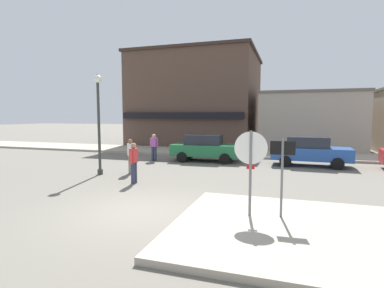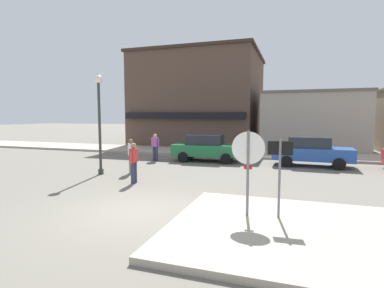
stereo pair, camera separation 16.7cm
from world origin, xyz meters
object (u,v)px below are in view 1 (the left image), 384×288
Objects in this scene: parked_car_second at (310,151)px; pedestrian_kerb_side at (130,155)px; stop_sign at (251,162)px; pedestrian_crossing_far at (134,162)px; parked_car_nearest at (206,147)px; lamp_post at (98,109)px; one_way_sign at (282,170)px; pedestrian_crossing_near at (154,146)px.

pedestrian_kerb_side is at bearing -148.70° from parked_car_second.
pedestrian_crossing_far is at bearing 149.26° from stop_sign.
pedestrian_kerb_side is at bearing -115.48° from parked_car_nearest.
stop_sign is 7.63m from pedestrian_kerb_side.
lamp_post is at bearing -149.46° from parked_car_second.
parked_car_second is (5.75, 0.09, 0.00)m from parked_car_nearest.
one_way_sign reaches higher than pedestrian_kerb_side.
one_way_sign is 1.30× the size of pedestrian_crossing_far.
pedestrian_crossing_near is 3.99m from pedestrian_kerb_side.
parked_car_nearest and parked_car_second have the same top height.
parked_car_second is 2.52× the size of pedestrian_crossing_near.
lamp_post reaches higher than one_way_sign.
stop_sign is at bearing -52.13° from pedestrian_crossing_near.
lamp_post is 6.78m from parked_car_nearest.
stop_sign is 10.88m from pedestrian_crossing_near.
lamp_post is 10.97m from parked_car_second.
one_way_sign is at bearing -97.57° from parked_car_second.
stop_sign reaches higher than pedestrian_crossing_near.
pedestrian_crossing_near is at bearing 99.31° from pedestrian_kerb_side.
parked_car_nearest is 2.53× the size of pedestrian_kerb_side.
lamp_post reaches higher than parked_car_nearest.
one_way_sign is 9.08m from lamp_post.
lamp_post is (-8.02, 3.94, 1.63)m from one_way_sign.
parked_car_nearest is at bearing 115.77° from one_way_sign.
parked_car_nearest is 5.75m from parked_car_second.
lamp_post reaches higher than stop_sign.
one_way_sign is at bearing -26.25° from pedestrian_crossing_far.
lamp_post is at bearing -154.71° from pedestrian_kerb_side.
pedestrian_crossing_near reaches higher than parked_car_second.
one_way_sign is 0.51× the size of parked_car_nearest.
lamp_post is 2.82× the size of pedestrian_crossing_near.
pedestrian_crossing_far is at bearing -72.57° from pedestrian_crossing_near.
stop_sign reaches higher than pedestrian_crossing_far.
lamp_post is at bearing 154.10° from pedestrian_crossing_far.
one_way_sign is 1.30× the size of pedestrian_kerb_side.
pedestrian_crossing_far is at bearing 153.75° from one_way_sign.
pedestrian_crossing_far is 2.07m from pedestrian_kerb_side.
pedestrian_crossing_far and pedestrian_kerb_side have the same top height.
one_way_sign is 9.50m from parked_car_second.
pedestrian_crossing_far is (1.78, -5.67, 0.00)m from pedestrian_crossing_near.
stop_sign reaches higher than parked_car_nearest.
stop_sign is 10.18m from parked_car_nearest.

